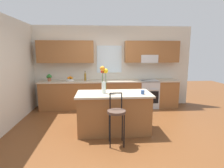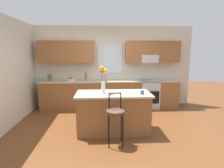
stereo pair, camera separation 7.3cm
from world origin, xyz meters
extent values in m
plane|color=brown|center=(0.00, 0.00, 0.00)|extent=(14.00, 14.00, 0.00)
cube|color=beige|center=(-2.56, 0.30, 1.35)|extent=(0.12, 4.60, 2.70)
cube|color=beige|center=(0.00, 2.06, 1.35)|extent=(5.60, 0.12, 2.70)
cube|color=brown|center=(-1.41, 1.83, 1.85)|extent=(1.78, 0.34, 0.70)
cube|color=brown|center=(1.41, 1.83, 1.85)|extent=(1.78, 0.34, 0.70)
cube|color=silver|center=(0.00, 1.99, 1.60)|extent=(0.84, 0.03, 0.90)
cube|color=#B7BABC|center=(1.30, 1.80, 1.62)|extent=(0.56, 0.36, 0.26)
cube|color=brown|center=(0.00, 1.70, 0.44)|extent=(4.50, 0.60, 0.88)
cube|color=#BCAD93|center=(0.00, 1.70, 0.90)|extent=(4.56, 0.64, 0.04)
cube|color=#B7BABC|center=(-0.24, 1.70, 0.85)|extent=(0.54, 0.38, 0.11)
cylinder|color=#B7BABC|center=(-0.24, 1.86, 1.03)|extent=(0.02, 0.02, 0.22)
cylinder|color=#B7BABC|center=(-0.24, 1.80, 1.14)|extent=(0.02, 0.12, 0.02)
cube|color=#B7BABC|center=(1.30, 1.68, 0.46)|extent=(0.60, 0.60, 0.92)
cube|color=black|center=(1.30, 1.38, 0.40)|extent=(0.52, 0.02, 0.40)
cylinder|color=#B7BABC|center=(1.30, 1.35, 0.66)|extent=(0.50, 0.02, 0.02)
cube|color=brown|center=(-0.03, -0.18, 0.44)|extent=(1.61, 0.74, 0.88)
cube|color=#BCAD93|center=(-0.03, -0.18, 0.90)|extent=(1.69, 0.82, 0.04)
cylinder|color=black|center=(-0.16, -0.95, 0.33)|extent=(0.02, 0.02, 0.66)
cylinder|color=black|center=(0.11, -0.95, 0.33)|extent=(0.02, 0.02, 0.66)
cylinder|color=black|center=(-0.16, -0.68, 0.33)|extent=(0.02, 0.02, 0.66)
cylinder|color=black|center=(0.11, -0.68, 0.33)|extent=(0.02, 0.02, 0.66)
cylinder|color=#4C382D|center=(-0.03, -0.81, 0.69)|extent=(0.36, 0.36, 0.05)
cylinder|color=black|center=(-0.14, -0.68, 0.87)|extent=(0.02, 0.02, 0.32)
cylinder|color=black|center=(0.09, -0.68, 0.87)|extent=(0.02, 0.02, 0.32)
cylinder|color=black|center=(-0.03, -0.68, 1.03)|extent=(0.23, 0.02, 0.02)
cylinder|color=silver|center=(-0.26, -0.20, 1.05)|extent=(0.09, 0.09, 0.26)
cylinder|color=#3D722D|center=(-0.21, -0.19, 1.21)|extent=(0.01, 0.01, 0.43)
sphere|color=yellow|center=(-0.21, -0.19, 1.43)|extent=(0.11, 0.11, 0.11)
cylinder|color=#3D722D|center=(-0.28, -0.16, 1.21)|extent=(0.01, 0.01, 0.41)
sphere|color=red|center=(-0.28, -0.16, 1.41)|extent=(0.08, 0.08, 0.08)
cylinder|color=#3D722D|center=(-0.28, -0.22, 1.24)|extent=(0.01, 0.01, 0.49)
sphere|color=orange|center=(-0.28, -0.22, 1.48)|extent=(0.11, 0.11, 0.11)
cylinder|color=#33518C|center=(0.60, -0.35, 0.97)|extent=(0.08, 0.08, 0.09)
cylinder|color=silver|center=(-1.29, 1.70, 0.95)|extent=(0.24, 0.24, 0.06)
sphere|color=orange|center=(-1.23, 1.70, 1.01)|extent=(0.07, 0.07, 0.07)
sphere|color=orange|center=(-1.29, 1.75, 1.01)|extent=(0.07, 0.07, 0.07)
sphere|color=orange|center=(-1.34, 1.70, 1.01)|extent=(0.08, 0.08, 0.08)
sphere|color=orange|center=(-1.29, 1.70, 1.04)|extent=(0.07, 0.07, 0.07)
cylinder|color=olive|center=(-0.80, 1.70, 1.04)|extent=(0.06, 0.06, 0.24)
cylinder|color=olive|center=(-0.80, 1.70, 1.19)|extent=(0.03, 0.03, 0.07)
cylinder|color=black|center=(-0.80, 1.70, 1.23)|extent=(0.03, 0.03, 0.02)
cylinder|color=#9E5B3D|center=(-1.94, 1.70, 0.98)|extent=(0.11, 0.11, 0.11)
sphere|color=#2D7A33|center=(-1.94, 1.70, 1.09)|extent=(0.11, 0.11, 0.11)
sphere|color=#2D7A33|center=(-1.98, 1.71, 1.06)|extent=(0.10, 0.10, 0.10)
sphere|color=#2D7A33|center=(-1.90, 1.69, 1.07)|extent=(0.09, 0.09, 0.09)
camera|label=1|loc=(-0.37, -4.21, 1.83)|focal=29.20mm
camera|label=2|loc=(-0.29, -4.21, 1.83)|focal=29.20mm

